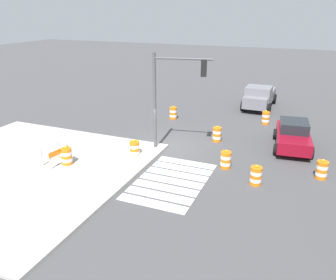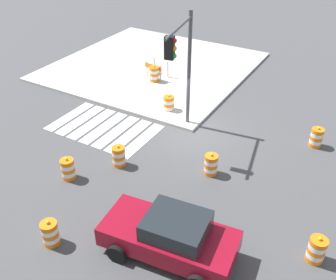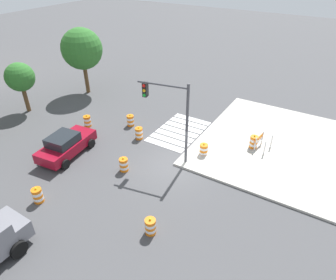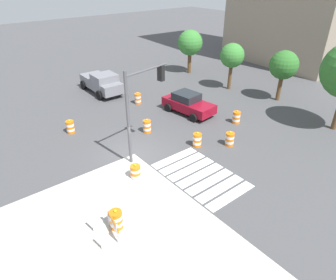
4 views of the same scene
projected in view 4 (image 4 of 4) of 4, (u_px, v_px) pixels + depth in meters
ground_plane at (134, 156)px, 18.53m from camera, size 120.00×120.00×0.00m
sidewalk_corner at (87, 277)px, 11.18m from camera, size 12.00×12.00×0.15m
crosswalk_stripes at (200, 175)px, 16.79m from camera, size 5.10×3.20×0.02m
sports_car at (188, 103)px, 23.71m from camera, size 4.48×2.50×1.63m
pickup_truck at (102, 83)px, 27.47m from camera, size 5.18×2.41×1.92m
traffic_barrel_near_corner at (70, 127)px, 20.95m from camera, size 0.56×0.56×1.02m
traffic_barrel_crosswalk_end at (197, 140)px, 19.36m from camera, size 0.56×0.56×1.02m
traffic_barrel_median_near at (236, 117)px, 22.30m from camera, size 0.56×0.56×1.02m
traffic_barrel_median_far at (230, 139)px, 19.46m from camera, size 0.56×0.56×1.02m
traffic_barrel_far_curb at (147, 126)px, 21.04m from camera, size 0.56×0.56×1.02m
traffic_barrel_lane_center at (136, 173)px, 16.26m from camera, size 0.56×0.56×1.02m
traffic_barrel_opposite_curb at (138, 99)px, 25.53m from camera, size 0.56×0.56×1.02m
traffic_barrel_on_sidewalk at (116, 220)px, 13.01m from camera, size 0.56×0.56×1.02m
construction_barricade at (110, 225)px, 12.56m from camera, size 1.34×0.96×1.00m
traffic_light_pole at (142, 97)px, 16.60m from camera, size 0.87×3.25×5.50m
street_tree_streetside_near at (284, 65)px, 24.92m from camera, size 2.40×2.40×4.32m
street_tree_streetside_mid at (190, 43)px, 31.78m from camera, size 2.65×2.65×4.58m
street_tree_corner_lot at (232, 56)px, 27.34m from camera, size 2.22×2.22×4.31m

